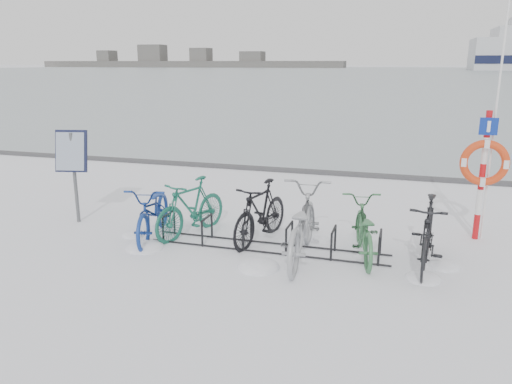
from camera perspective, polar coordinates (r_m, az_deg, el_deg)
name	(u,v)px	position (r m, az deg, el deg)	size (l,w,h in m)	color
ground	(268,248)	(8.34, 1.36, -6.47)	(900.00, 900.00, 0.00)	white
ice_sheet	(402,72)	(162.55, 16.37, 13.02)	(400.00, 298.00, 0.02)	#94A0A7
quay_edge	(324,173)	(13.88, 7.82, 2.22)	(400.00, 0.25, 0.10)	#3F3F42
bike_rack	(268,238)	(8.28, 1.36, -5.30)	(4.00, 0.48, 0.46)	black
info_board	(72,157)	(9.97, -20.30, 3.81)	(0.63, 0.35, 1.78)	#595B5E
lifebuoy_station	(485,163)	(9.20, 24.66, 3.02)	(0.78, 0.22, 4.06)	red
shoreline	(182,62)	(294.88, -8.50, 14.45)	(180.00, 12.00, 9.50)	#484848
bike_0	(154,209)	(8.91, -11.61, -1.93)	(0.67, 1.94, 1.02)	navy
bike_1	(191,206)	(8.95, -7.46, -1.56)	(0.49, 1.75, 1.05)	#185F4B
bike_2	(260,210)	(8.56, 0.52, -2.12)	(0.50, 1.78, 1.07)	black
bike_3	(301,222)	(7.81, 5.18, -3.47)	(0.78, 2.23, 1.17)	#95979C
bike_4	(364,227)	(8.08, 12.20, -3.95)	(0.63, 1.80, 0.95)	#366F43
bike_5	(428,232)	(7.90, 19.04, -4.34)	(0.51, 1.81, 1.09)	black
snow_drifts	(261,259)	(7.90, 0.57, -7.69)	(5.68, 1.97, 0.23)	white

